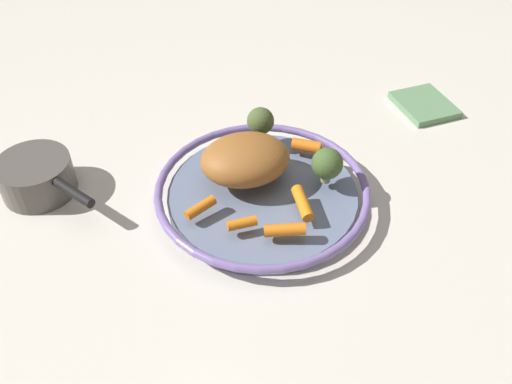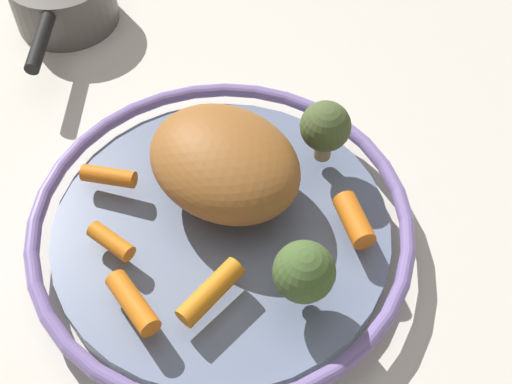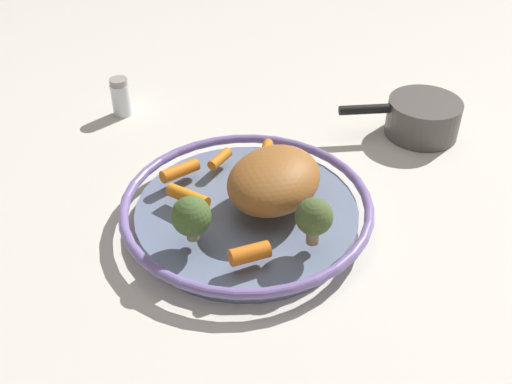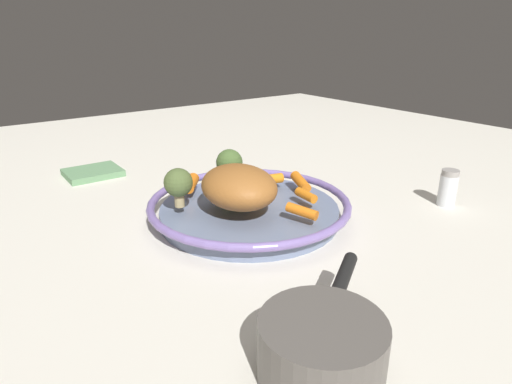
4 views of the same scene
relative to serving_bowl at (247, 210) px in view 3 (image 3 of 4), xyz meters
The scene contains 12 objects.
ground_plane 0.02m from the serving_bowl, ahead, with size 2.26×2.26×0.00m, color silver.
serving_bowl is the anchor object (origin of this frame).
roast_chicken_piece 0.06m from the serving_bowl, 62.31° to the right, with size 0.15×0.12×0.07m, color #9F612B.
baby_carrot_right 0.12m from the serving_bowl, 86.10° to the left, with size 0.02×0.02×0.06m, color orange.
baby_carrot_left 0.12m from the serving_bowl, 11.67° to the left, with size 0.02×0.02×0.05m, color orange.
baby_carrot_back 0.08m from the serving_bowl, 119.59° to the left, with size 0.02×0.02×0.06m, color orange.
baby_carrot_near_rim 0.12m from the serving_bowl, 150.91° to the right, with size 0.02×0.02×0.05m, color orange.
baby_carrot_center 0.10m from the serving_bowl, 50.92° to the left, with size 0.02×0.02×0.04m, color orange.
broccoli_floret_small 0.12m from the serving_bowl, 165.97° to the left, with size 0.05×0.05×0.06m.
broccoli_floret_edge 0.13m from the serving_bowl, 109.13° to the right, with size 0.05×0.05×0.07m.
salt_shaker 0.38m from the serving_bowl, 63.48° to the left, with size 0.03×0.03×0.07m.
saucepan 0.38m from the serving_bowl, 24.92° to the right, with size 0.15×0.19×0.06m.
Camera 3 is at (-0.58, -0.30, 0.55)m, focal length 42.40 mm.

